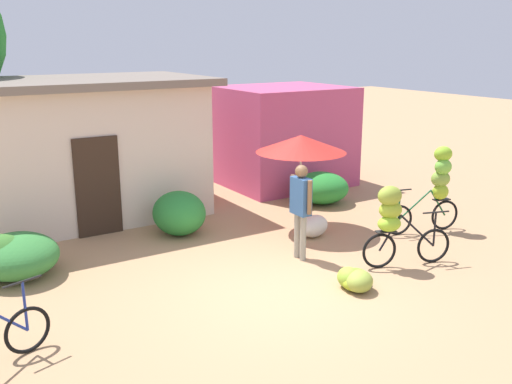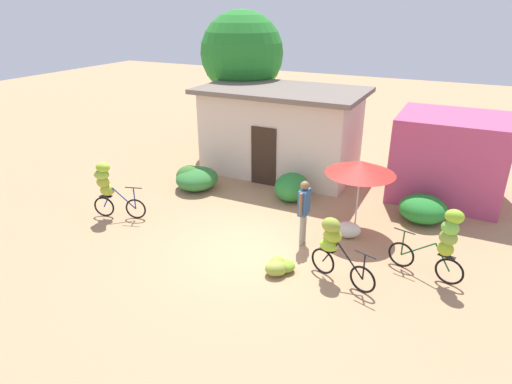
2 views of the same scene
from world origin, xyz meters
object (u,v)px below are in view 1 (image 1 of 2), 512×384
object	(u,v)px
shop_pink	(282,136)
building_low	(76,149)
bicycle_center_loaded	(437,182)
banana_pile_on_ground	(355,280)
bicycle_near_pile	(394,218)
market_umbrella	(301,144)
person_vendor	(301,202)
produce_sack	(314,226)

from	to	relation	value
shop_pink	building_low	bearing A→B (deg)	-177.93
building_low	bicycle_center_loaded	world-z (taller)	building_low
banana_pile_on_ground	bicycle_near_pile	bearing A→B (deg)	17.41
building_low	market_umbrella	bearing A→B (deg)	-41.96
market_umbrella	person_vendor	size ratio (longest dim) A/B	1.14
market_umbrella	bicycle_center_loaded	distance (m)	2.88
market_umbrella	bicycle_near_pile	distance (m)	2.71
produce_sack	person_vendor	distance (m)	1.52
banana_pile_on_ground	produce_sack	xyz separation A→B (m)	(0.97, 2.34, 0.07)
shop_pink	market_umbrella	bearing A→B (deg)	-119.27
bicycle_center_loaded	person_vendor	bearing A→B (deg)	176.59
produce_sack	person_vendor	size ratio (longest dim) A/B	0.40
bicycle_near_pile	banana_pile_on_ground	world-z (taller)	bicycle_near_pile
building_low	market_umbrella	distance (m)	4.92
shop_pink	bicycle_center_loaded	size ratio (longest dim) A/B	1.82
bicycle_center_loaded	banana_pile_on_ground	world-z (taller)	bicycle_center_loaded
market_umbrella	produce_sack	world-z (taller)	market_umbrella
building_low	banana_pile_on_ground	size ratio (longest dim) A/B	6.89
building_low	bicycle_near_pile	world-z (taller)	building_low
shop_pink	banana_pile_on_ground	world-z (taller)	shop_pink
bicycle_near_pile	banana_pile_on_ground	distance (m)	1.42
building_low	shop_pink	distance (m)	5.62
bicycle_near_pile	person_vendor	size ratio (longest dim) A/B	0.93
bicycle_center_loaded	market_umbrella	bearing A→B (deg)	145.00
market_umbrella	banana_pile_on_ground	xyz separation A→B (m)	(-1.04, -2.91, -1.65)
market_umbrella	banana_pile_on_ground	size ratio (longest dim) A/B	2.38
building_low	produce_sack	world-z (taller)	building_low
banana_pile_on_ground	produce_sack	distance (m)	2.53
bicycle_near_pile	person_vendor	world-z (taller)	person_vendor
bicycle_near_pile	produce_sack	bearing A→B (deg)	95.27
bicycle_center_loaded	shop_pink	bearing A→B (deg)	93.60
produce_sack	banana_pile_on_ground	bearing A→B (deg)	-112.65
bicycle_near_pile	produce_sack	size ratio (longest dim) A/B	2.29
bicycle_near_pile	produce_sack	world-z (taller)	bicycle_near_pile
bicycle_near_pile	banana_pile_on_ground	xyz separation A→B (m)	(-1.16, -0.36, -0.73)
bicycle_center_loaded	banana_pile_on_ground	distance (m)	3.67
bicycle_near_pile	bicycle_center_loaded	bearing A→B (deg)	23.96
person_vendor	produce_sack	bearing A→B (deg)	40.66
building_low	produce_sack	xyz separation A→B (m)	(3.59, -3.86, -1.32)
bicycle_center_loaded	produce_sack	distance (m)	2.67
shop_pink	bicycle_center_loaded	xyz separation A→B (m)	(0.32, -5.08, -0.28)
shop_pink	produce_sack	xyz separation A→B (m)	(-2.02, -4.07, -1.09)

